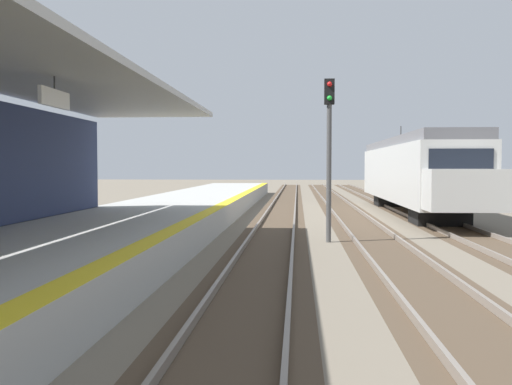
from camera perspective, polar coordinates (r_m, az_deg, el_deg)
station_platform at (r=15.04m, az=-16.51°, el=-5.12°), size 5.00×80.00×0.91m
track_pair_nearest_platform at (r=18.13m, az=1.31°, el=-5.00°), size 2.34×120.00×0.16m
track_pair_middle at (r=18.28m, az=12.06°, el=-4.99°), size 2.34×120.00×0.16m
track_pair_far_side at (r=19.05m, az=22.27°, el=-4.82°), size 2.34×120.00×0.16m
approaching_train at (r=31.12m, az=15.09°, el=1.99°), size 2.93×19.60×4.76m
rail_signal_post at (r=18.89m, az=7.11°, el=4.84°), size 0.32×0.34×5.20m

